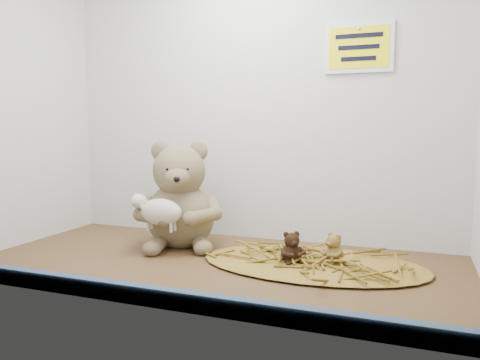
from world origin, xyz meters
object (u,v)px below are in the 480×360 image
at_px(mini_teddy_tan, 334,247).
at_px(mini_teddy_brown, 292,246).
at_px(main_teddy, 180,194).
at_px(toy_lamb, 161,212).

distance_m(mini_teddy_tan, mini_teddy_brown, 0.10).
height_order(mini_teddy_tan, mini_teddy_brown, mini_teddy_brown).
xyz_separation_m(main_teddy, mini_teddy_tan, (0.44, -0.04, -0.10)).
relative_size(mini_teddy_tan, mini_teddy_brown, 0.94).
distance_m(main_teddy, mini_teddy_brown, 0.37).
bearing_deg(main_teddy, toy_lamb, -113.66).
height_order(toy_lamb, mini_teddy_brown, toy_lamb).
height_order(toy_lamb, mini_teddy_tan, toy_lamb).
relative_size(main_teddy, mini_teddy_tan, 4.16).
height_order(main_teddy, mini_teddy_tan, main_teddy).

